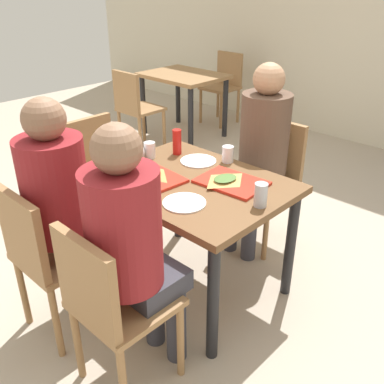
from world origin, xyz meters
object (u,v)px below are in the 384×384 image
Objects in this scene: plastic_cup_c at (150,150)px; background_chair_near at (135,105)px; chair_near_left at (46,252)px; person_far_side at (261,145)px; plastic_cup_a at (228,154)px; pizza_slice_b at (225,179)px; tray_red_near at (151,177)px; plastic_cup_b at (148,194)px; foil_bundle at (137,152)px; paper_plate_near_edge at (184,203)px; tray_red_far at (231,182)px; chair_far_side at (270,173)px; condiment_bottle at (177,142)px; chair_left_end at (99,170)px; person_in_brown_jacket at (131,240)px; soda_can at (261,195)px; person_in_red at (64,199)px; main_table at (192,197)px; pizza_slice_a at (151,172)px; background_table at (184,85)px; paper_plate_center at (198,161)px; background_chair_far at (224,82)px; chair_near_right at (109,302)px.

plastic_cup_c is 0.12× the size of background_chair_near.
person_far_side reaches higher than chair_near_left.
pizza_slice_b is at bearing -53.09° from plastic_cup_a.
person_far_side is at bearing 76.84° from tray_red_near.
plastic_cup_b and foil_bundle have the same top height.
paper_plate_near_edge is 0.64m from plastic_cup_c.
tray_red_far is 0.42× the size of background_chair_near.
condiment_bottle reaches higher than chair_far_side.
tray_red_far is at bearing 6.30° from chair_left_end.
background_chair_near is at bearing 142.99° from tray_red_near.
chair_near_left is at bearing -50.57° from chair_left_end.
person_far_side is at bearing 101.50° from person_in_brown_jacket.
chair_near_left is 8.64× the size of foil_bundle.
chair_left_end is at bearing 168.28° from paper_plate_near_edge.
pizza_slice_b reaches higher than tray_red_near.
tray_red_near is 2.95× the size of soda_can.
main_table is at bearing 67.86° from person_in_red.
person_in_red is at bearing -98.88° from tray_red_near.
tray_red_near is 1.48× the size of pizza_slice_a.
tray_red_far is at bearing 85.61° from paper_plate_near_edge.
pizza_slice_b is 2.87m from background_table.
person_in_red reaches higher than background_table.
person_in_red is at bearing -47.09° from background_chair_near.
person_in_red is 10.44× the size of soda_can.
plastic_cup_b reaches higher than paper_plate_center.
paper_plate_near_edge is 3.65m from background_chair_far.
tray_red_far reaches higher than paper_plate_center.
chair_far_side is at bearing 79.60° from person_in_red.
tray_red_near is 0.51m from plastic_cup_a.
chair_near_left is 3.91m from background_chair_far.
chair_far_side is 1.00× the size of background_chair_near.
person_in_red is 0.89m from tray_red_far.
chair_left_end reaches higher than foil_bundle.
tray_red_near and tray_red_far have the same top height.
main_table is at bearing -177.42° from soda_can.
background_chair_far is at bearing 129.77° from pizza_slice_b.
person_far_side is at bearing -33.39° from background_table.
foil_bundle is at bearing 132.81° from chair_near_right.
condiment_bottle reaches higher than tray_red_far.
background_chair_near is (0.00, -0.73, -0.09)m from background_table.
main_table is 1.22× the size of chair_near_left.
chair_near_left is 0.59m from plastic_cup_b.
plastic_cup_a is at bearing 20.95° from condiment_bottle.
paper_plate_near_edge is (0.16, -0.22, 0.11)m from main_table.
background_table is (-1.75, 2.76, 0.09)m from chair_near_left.
main_table is 0.66m from person_far_side.
pizza_slice_a is 2.43× the size of plastic_cup_c.
soda_can is (0.66, 0.14, 0.04)m from pizza_slice_a.
person_in_red is 0.53m from person_in_brown_jacket.
background_chair_far reaches higher than main_table.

